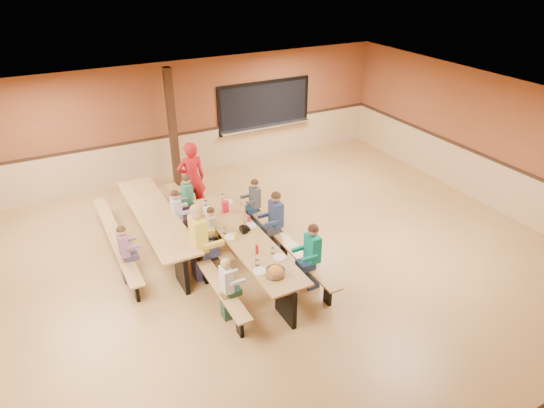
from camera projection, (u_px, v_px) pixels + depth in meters
ground at (261, 272)px, 9.20m from camera, size 12.00×12.00×0.00m
room_envelope at (260, 241)px, 8.87m from camera, size 12.04×10.04×3.02m
kitchen_pass_through at (264, 108)px, 13.43m from camera, size 2.78×0.28×1.38m
structural_post at (173, 129)px, 11.85m from camera, size 0.18×0.18×3.00m
cafeteria_table_main at (245, 246)px, 9.01m from camera, size 1.91×3.70×0.74m
cafeteria_table_second at (156, 223)px, 9.77m from camera, size 1.91×3.70×0.74m
seated_child_white_left at (227, 289)px, 7.81m from camera, size 0.34×0.27×1.14m
seated_adult_yellow at (199, 242)px, 8.72m from camera, size 0.50×0.41×1.49m
seated_child_grey_left at (177, 218)px, 9.81m from camera, size 0.36×0.30×1.20m
seated_child_teal_right at (312, 257)px, 8.51m from camera, size 0.40×0.33×1.28m
seated_child_navy_right at (276, 222)px, 9.56m from camera, size 0.41×0.33×1.29m
seated_child_char_right at (255, 205)px, 10.33m from camera, size 0.35×0.29×1.17m
seated_child_purple_sec at (125, 254)px, 8.70m from camera, size 0.34×0.27×1.14m
seated_child_green_sec at (188, 202)px, 10.41m from camera, size 0.37×0.30×1.21m
seated_child_tan_sec at (212, 234)px, 9.34m from camera, size 0.33×0.27×1.12m
standing_woman at (192, 179)px, 10.84m from camera, size 0.64×0.43×1.72m
punch_pitcher at (225, 207)px, 9.70m from camera, size 0.16×0.16×0.22m
chip_bowl at (275, 272)px, 7.82m from camera, size 0.32×0.32×0.15m
napkin_dispenser at (244, 229)px, 9.01m from camera, size 0.10×0.14×0.13m
condiment_mustard at (235, 237)px, 8.74m from camera, size 0.06×0.06×0.17m
condiment_ketchup at (257, 249)px, 8.38m from camera, size 0.06×0.06×0.17m
table_paddle at (244, 224)px, 9.04m from camera, size 0.16×0.16×0.56m
place_settings at (245, 234)px, 8.88m from camera, size 0.65×3.30×0.11m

